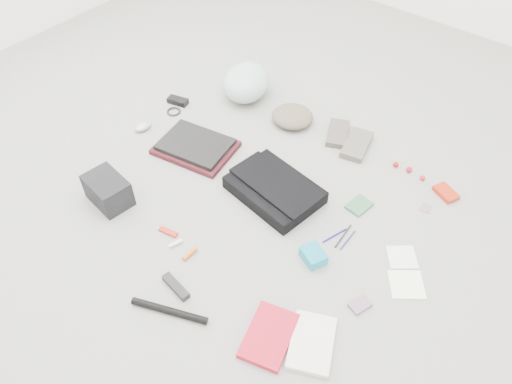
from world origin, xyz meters
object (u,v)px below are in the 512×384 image
Objects in this scene: laptop at (195,144)px; camera_bag at (108,190)px; messenger_bag at (275,190)px; bike_helmet at (246,82)px; book_red at (269,336)px; accordion_wallet at (313,256)px.

laptop is 1.65× the size of camera_bag.
camera_bag is (-0.55, -0.48, 0.03)m from messenger_bag.
bike_helmet is 1.44m from book_red.
messenger_bag is 0.38m from accordion_wallet.
messenger_bag reaches higher than book_red.
accordion_wallet is (0.82, -0.18, -0.01)m from laptop.
laptop is at bearing 90.29° from camera_bag.
messenger_bag is 0.73m from camera_bag.
laptop is 0.51m from bike_helmet.
accordion_wallet is at bearing -20.59° from messenger_bag.
bike_helmet is 3.11× the size of accordion_wallet.
camera_bag is 0.95m from book_red.
bike_helmet is (-0.57, 0.49, 0.06)m from messenger_bag.
camera_bag is 0.86× the size of book_red.
book_red is (0.95, -0.08, -0.05)m from camera_bag.
camera_bag reaches higher than accordion_wallet.
accordion_wallet is (-0.07, 0.38, 0.01)m from book_red.
camera_bag is (-0.06, -0.48, 0.03)m from laptop.
messenger_bag is 1.98× the size of camera_bag.
messenger_bag is at bearing 109.76° from book_red.
laptop is at bearing -171.63° from messenger_bag.
laptop is 0.84m from accordion_wallet.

